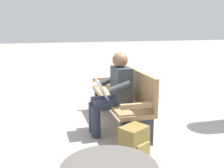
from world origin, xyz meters
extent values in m
plane|color=gray|center=(0.00, 0.00, 0.00)|extent=(40.00, 40.00, 0.00)
cube|color=#9E7A51|center=(0.00, 0.00, 0.42)|extent=(1.80, 0.48, 0.06)
cube|color=#9E7A51|center=(0.00, -0.21, 0.68)|extent=(1.80, 0.05, 0.45)
cube|color=#9E7A51|center=(-0.85, 0.00, 0.57)|extent=(0.06, 0.48, 0.06)
cube|color=#9E7A51|center=(0.85, 0.00, 0.57)|extent=(0.06, 0.48, 0.06)
cube|color=#2D2D33|center=(-0.80, 0.00, 0.20)|extent=(0.08, 0.43, 0.39)
cube|color=#2D2D33|center=(0.80, 0.00, 0.20)|extent=(0.08, 0.43, 0.39)
cube|color=#33383D|center=(-0.27, 0.05, 0.71)|extent=(0.40, 0.22, 0.52)
sphere|color=brown|center=(-0.27, 0.07, 1.07)|extent=(0.22, 0.22, 0.22)
cylinder|color=#282D42|center=(-0.37, 0.26, 0.47)|extent=(0.15, 0.42, 0.15)
cylinder|color=#282D42|center=(-0.17, 0.26, 0.47)|extent=(0.15, 0.42, 0.15)
cylinder|color=#282D42|center=(-0.37, 0.45, 0.23)|extent=(0.13, 0.13, 0.45)
cylinder|color=#282D42|center=(-0.17, 0.45, 0.23)|extent=(0.13, 0.13, 0.45)
cylinder|color=#33383D|center=(-0.51, 0.15, 0.74)|extent=(0.09, 0.31, 0.18)
cylinder|color=#33383D|center=(-0.03, 0.15, 0.74)|extent=(0.09, 0.31, 0.18)
cube|color=silver|center=(-0.27, 0.35, 0.68)|extent=(0.40, 0.13, 0.27)
cube|color=brown|center=(-1.09, 0.15, 0.20)|extent=(0.36, 0.38, 0.40)
cube|color=olive|center=(-1.21, 0.08, 0.14)|extent=(0.14, 0.20, 0.18)
camera|label=1|loc=(-3.81, 1.17, 1.56)|focal=42.68mm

